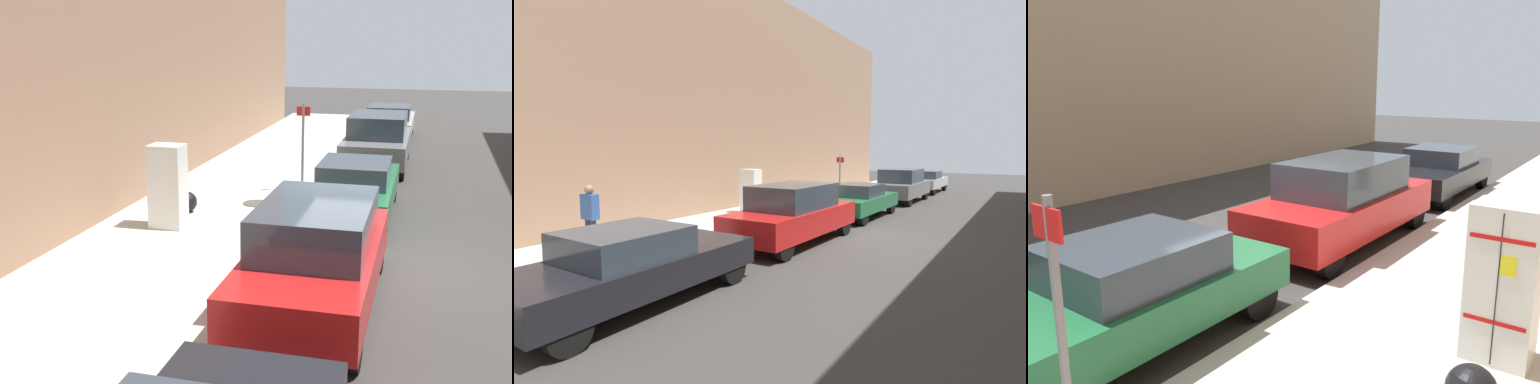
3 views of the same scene
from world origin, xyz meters
The scene contains 10 objects.
ground_plane centered at (0.00, 0.00, 0.00)m, with size 80.00×80.00×0.00m, color #383533.
sidewalk_slab centered at (-3.95, 0.00, 0.07)m, with size 4.34×44.00×0.14m, color #B2ADA0.
discarded_refrigerator centered at (-4.49, 1.15, 1.05)m, with size 0.73×0.59×1.83m.
manhole_cover centered at (-3.13, 3.54, 0.14)m, with size 0.70×0.70×0.02m, color #47443F.
street_sign_post centered at (-2.30, 5.12, 1.46)m, with size 0.36×0.07×2.36m.
trash_bag centered at (-4.55, 2.38, 0.38)m, with size 0.50×0.50×0.50m, color black.
parked_suv_red centered at (-0.70, -1.89, 0.90)m, with size 1.91×4.89×1.74m.
parked_sedan_green centered at (-0.70, 3.47, 0.72)m, with size 1.79×4.57×1.39m.
parked_suv_gray centered at (-0.70, 9.49, 0.90)m, with size 1.98×4.65×1.75m.
parked_sedan_silver centered at (-0.70, 15.27, 0.75)m, with size 1.88×4.68×1.42m.
Camera 1 is at (0.92, -11.39, 4.30)m, focal length 45.00 mm.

